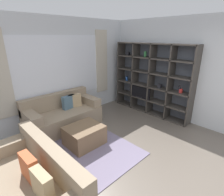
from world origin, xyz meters
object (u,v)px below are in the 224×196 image
at_px(couch_main, 63,115).
at_px(ottoman, 84,135).
at_px(shelving_unit, 152,80).
at_px(couch_side, 32,187).

bearing_deg(couch_main, ottoman, -94.44).
relative_size(shelving_unit, couch_side, 1.32).
bearing_deg(couch_side, ottoman, 117.43).
distance_m(shelving_unit, ottoman, 2.61).
distance_m(couch_main, couch_side, 2.24).
xyz_separation_m(couch_main, couch_side, (-1.44, -1.72, -0.00)).
bearing_deg(ottoman, couch_side, -152.57).
relative_size(shelving_unit, ottoman, 3.28).
bearing_deg(couch_main, shelving_unit, -22.48).
height_order(couch_main, ottoman, couch_main).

